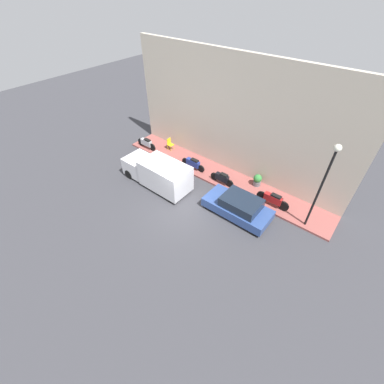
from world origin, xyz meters
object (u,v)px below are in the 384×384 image
motorcycle_blue (193,163)px  scooter_silver (147,143)px  parked_car (238,206)px  delivery_van (157,172)px  streetlamp (326,176)px  cafe_chair (170,143)px  motorcycle_black (222,178)px  motorcycle_red (273,199)px  potted_plant (257,180)px

motorcycle_blue → scooter_silver: (-0.18, 4.69, 0.02)m
parked_car → scooter_silver: 9.76m
parked_car → delivery_van: 5.84m
streetlamp → motorcycle_blue: bearing=88.5°
motorcycle_blue → cafe_chair: cafe_chair is taller
motorcycle_black → cafe_chair: bearing=80.1°
delivery_van → streetlamp: streetlamp is taller
parked_car → motorcycle_red: (1.89, -1.30, -0.02)m
motorcycle_red → motorcycle_blue: motorcycle_red is taller
potted_plant → cafe_chair: 7.65m
motorcycle_red → cafe_chair: 9.34m
motorcycle_black → cafe_chair: (0.99, 5.69, 0.10)m
motorcycle_red → scooter_silver: motorcycle_red is taller
parked_car → scooter_silver: bearing=80.1°
motorcycle_red → potted_plant: motorcycle_red is taller
parked_car → delivery_van: size_ratio=0.80×
motorcycle_black → cafe_chair: 5.78m
motorcycle_black → cafe_chair: size_ratio=1.89×
parked_car → motorcycle_red: 2.29m
motorcycle_blue → streetlamp: streetlamp is taller
cafe_chair → parked_car: bearing=-108.8°
parked_car → motorcycle_black: parked_car is taller
parked_car → cafe_chair: (2.73, 8.01, 0.03)m
delivery_van → motorcycle_blue: bearing=-16.6°
streetlamp → parked_car: bearing=115.2°
motorcycle_red → cafe_chair: (0.84, 9.31, 0.05)m
parked_car → streetlamp: (1.65, -3.50, 2.99)m
scooter_silver → streetlamp: bearing=-90.2°
delivery_van → cafe_chair: size_ratio=5.27×
parked_car → motorcycle_black: (1.74, 2.32, -0.07)m
potted_plant → streetlamp: bearing=-109.8°
parked_car → delivery_van: bearing=99.2°
delivery_van → cafe_chair: delivery_van is taller
motorcycle_black → streetlamp: 6.57m
delivery_van → streetlamp: bearing=-74.4°
motorcycle_blue → scooter_silver: 4.69m
motorcycle_red → cafe_chair: size_ratio=2.21×
streetlamp → scooter_silver: bearing=89.8°
delivery_van → motorcycle_black: bearing=-52.2°
delivery_van → cafe_chair: (3.67, 2.25, -0.31)m
scooter_silver → streetlamp: size_ratio=0.37×
potted_plant → motorcycle_blue: bearing=104.5°
delivery_van → potted_plant: 6.71m
potted_plant → cafe_chair: cafe_chair is taller
delivery_van → motorcycle_black: delivery_van is taller
parked_car → cafe_chair: 8.46m
potted_plant → scooter_silver: bearing=98.3°
cafe_chair → motorcycle_blue: bearing=-105.7°
motorcycle_red → parked_car: bearing=145.6°
motorcycle_blue → motorcycle_red: bearing=-89.8°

